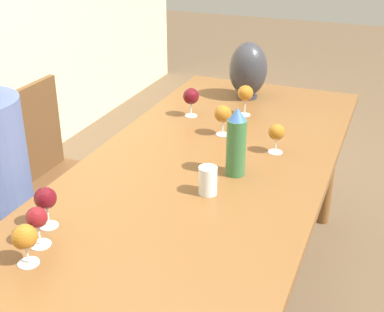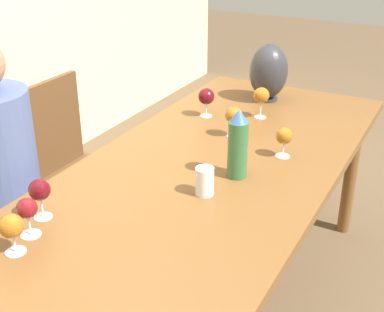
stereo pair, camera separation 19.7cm
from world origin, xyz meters
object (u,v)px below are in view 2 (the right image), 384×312
Objects in this scene: water_tumbler at (205,181)px; wine_glass_0 at (284,137)px; wine_glass_5 at (40,191)px; wine_glass_4 at (27,210)px; vase at (269,72)px; chair_far at (76,167)px; wine_glass_2 at (234,116)px; wine_glass_6 at (12,227)px; wine_glass_3 at (261,96)px; wine_glass_1 at (206,97)px; water_bottle at (238,145)px.

wine_glass_0 is at bearing -18.33° from water_tumbler.
wine_glass_0 is 0.91× the size of wine_glass_5.
wine_glass_4 reaches higher than wine_glass_0.
vase is 0.32× the size of chair_far.
wine_glass_4 is at bearing -147.50° from chair_far.
water_tumbler is 0.75× the size of wine_glass_2.
wine_glass_6 is (-1.64, 0.18, -0.06)m from vase.
wine_glass_1 is at bearing 114.45° from wine_glass_3.
wine_glass_3 is 1.16× the size of wine_glass_4.
wine_glass_5 is at bearing -146.19° from chair_far.
wine_glass_1 is 1.18m from wine_glass_4.
wine_glass_1 is (0.26, 0.48, 0.01)m from wine_glass_0.
vase reaches higher than chair_far.
wine_glass_2 is at bearing -175.56° from vase.
vase is at bearing -46.61° from chair_far.
wine_glass_3 is at bearing 7.20° from water_tumbler.
water_tumbler is at bearing -45.81° from wine_glass_5.
wine_glass_2 is 1.05m from wine_glass_4.
wine_glass_0 is at bearing -153.84° from vase.
water_bottle is at bearing -154.00° from wine_glass_2.
wine_glass_3 is (0.11, -0.24, 0.01)m from wine_glass_1.
vase reaches higher than wine_glass_3.
chair_far reaches higher than wine_glass_3.
water_tumbler is 0.82× the size of wine_glass_0.
water_tumbler is at bearing 161.67° from wine_glass_0.
water_bottle reaches higher than wine_glass_0.
wine_glass_2 reaches higher than wine_glass_4.
wine_glass_1 reaches higher than water_tumbler.
wine_glass_0 is (0.25, -0.10, -0.04)m from water_bottle.
water_tumbler is 0.69× the size of wine_glass_3.
wine_glass_1 is 1.08× the size of wine_glass_4.
vase reaches higher than wine_glass_5.
vase reaches higher than wine_glass_1.
vase reaches higher than wine_glass_2.
wine_glass_4 reaches higher than wine_glass_6.
wine_glass_5 is at bearing 21.22° from wine_glass_4.
vase is at bearing 13.83° from wine_glass_3.
wine_glass_3 is (-0.26, -0.06, -0.04)m from vase.
water_tumbler is at bearing -36.69° from wine_glass_4.
water_tumbler is 0.11× the size of chair_far.
wine_glass_0 is at bearing -118.30° from wine_glass_1.
chair_far is (-0.07, 1.05, -0.35)m from wine_glass_0.
chair_far is (0.17, 0.95, -0.39)m from water_bottle.
water_tumbler is 0.74× the size of wine_glass_5.
vase is at bearing -25.88° from wine_glass_1.
water_tumbler is at bearing 165.89° from water_bottle.
wine_glass_4 is (-1.55, 0.20, -0.06)m from vase.
wine_glass_5 is at bearing 146.46° from wine_glass_0.
chair_far is at bearing 68.45° from water_tumbler.
wine_glass_1 is 0.93× the size of wine_glass_3.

